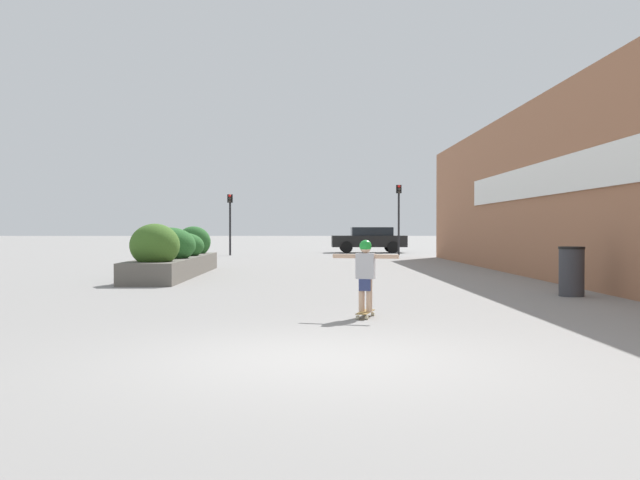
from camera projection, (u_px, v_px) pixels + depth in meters
ground_plane at (312, 359)px, 7.69m from camera, size 300.00×300.00×0.00m
building_wall_right at (556, 186)px, 19.33m from camera, size 0.67×32.83×5.15m
planter_box at (175, 256)px, 21.36m from camera, size 1.48×8.51×1.55m
skateboard at (365, 313)px, 11.31m from camera, size 0.36×0.72×0.10m
skateboarder at (365, 268)px, 11.30m from camera, size 1.04×0.37×1.14m
trash_bin at (572, 271)px, 14.91m from camera, size 0.54×0.54×1.04m
car_leftmost at (501, 239)px, 45.66m from camera, size 3.86×1.97×1.52m
car_center_left at (369, 239)px, 42.96m from camera, size 4.46×1.96×1.54m
traffic_light_left at (230, 214)px, 38.50m from camera, size 0.28×0.30×3.31m
traffic_light_right at (399, 208)px, 38.75m from camera, size 0.28×0.30×3.83m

